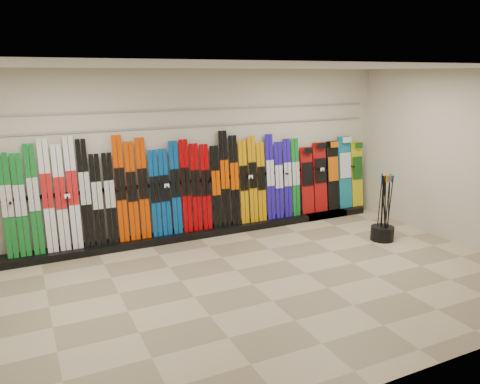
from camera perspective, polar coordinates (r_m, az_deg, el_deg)
name	(u,v)px	position (r m, az deg, el deg)	size (l,w,h in m)	color
floor	(253,284)	(6.78, 1.60, -11.20)	(8.00, 8.00, 0.00)	gray
back_wall	(190,154)	(8.54, -6.08, 4.64)	(8.00, 8.00, 0.00)	beige
right_wall	(462,159)	(8.84, 25.43, 3.66)	(5.00, 5.00, 0.00)	beige
ceiling	(255,66)	(6.12, 1.80, 15.06)	(8.00, 8.00, 0.00)	silver
ski_rack_base	(208,231)	(8.77, -3.96, -4.78)	(8.00, 0.40, 0.12)	black
skis	(168,189)	(8.33, -8.78, 0.40)	(5.37, 0.23, 1.83)	#127025
snowboards	(333,176)	(10.00, 11.26, 1.95)	(1.56, 0.23, 1.51)	#990C0C
pole_bin	(382,233)	(8.82, 16.95, -4.83)	(0.41, 0.41, 0.25)	black
ski_poles	(385,207)	(8.68, 17.21, -1.79)	(0.25, 0.28, 1.18)	black
slatwall_rail_0	(190,126)	(8.45, -6.13, 7.96)	(7.60, 0.02, 0.03)	gray
slatwall_rail_1	(189,109)	(8.42, -6.18, 9.99)	(7.60, 0.02, 0.03)	gray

